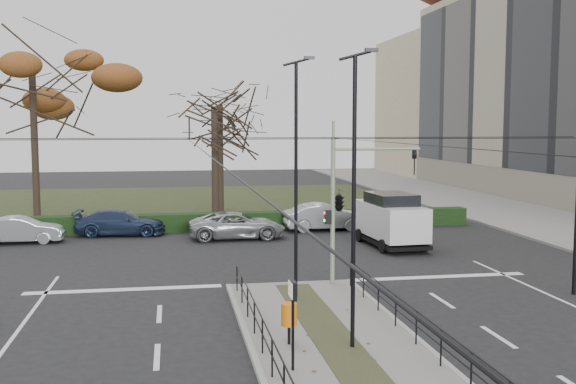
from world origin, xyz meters
name	(u,v)px	position (x,y,z in m)	size (l,w,h in m)	color
ground	(319,325)	(0.00, 0.00, 0.00)	(140.00, 140.00, 0.00)	black
median_island	(340,350)	(0.00, -2.50, 0.07)	(4.40, 15.00, 0.14)	slate
sidewalk_east	(512,214)	(18.00, 22.00, 0.07)	(8.00, 90.00, 0.14)	slate
park	(148,204)	(-6.00, 32.00, 0.05)	(38.00, 26.00, 0.10)	#242D16
hedge	(140,224)	(-6.00, 18.60, 0.50)	(38.00, 1.00, 1.00)	black
median_railing	(341,317)	(0.00, -2.60, 0.98)	(4.14, 13.24, 0.92)	black
catenary	(308,204)	(0.00, 1.62, 3.42)	(20.00, 34.00, 6.00)	black
traffic_light	(341,199)	(1.81, 4.50, 3.24)	(3.62, 2.06, 5.32)	gray
litter_bin	(289,315)	(-1.26, -2.01, 0.92)	(0.43, 0.43, 1.10)	black
info_panel	(293,300)	(-1.51, -3.89, 1.83)	(0.12, 0.56, 2.16)	black
streetlamp_median_near	(354,198)	(0.34, -2.55, 4.05)	(0.64, 0.13, 7.70)	black
streetlamp_median_far	(296,177)	(-0.17, 2.73, 4.22)	(0.67, 0.14, 8.02)	black
parked_car_second	(21,230)	(-11.74, 16.19, 0.67)	(1.42, 4.08, 1.35)	#929499
parked_car_third	(120,222)	(-7.00, 17.86, 0.69)	(1.95, 4.79, 1.39)	#1E2B46
parked_car_fourth	(237,225)	(-0.88, 15.70, 0.70)	(2.31, 5.00, 1.39)	#929499
white_van	(391,219)	(6.29, 12.14, 1.36)	(2.51, 5.14, 2.62)	silver
rust_tree	(32,67)	(-12.59, 24.92, 9.49)	(10.68, 10.68, 12.36)	black
bare_tree_center	(220,113)	(-0.95, 26.67, 6.76)	(6.91, 6.91, 9.55)	black
bare_tree_near	(214,118)	(-1.47, 24.17, 6.34)	(5.44, 5.44, 8.97)	black
parked_car_fifth	(324,217)	(4.24, 17.65, 0.76)	(1.62, 4.63, 1.53)	#929499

